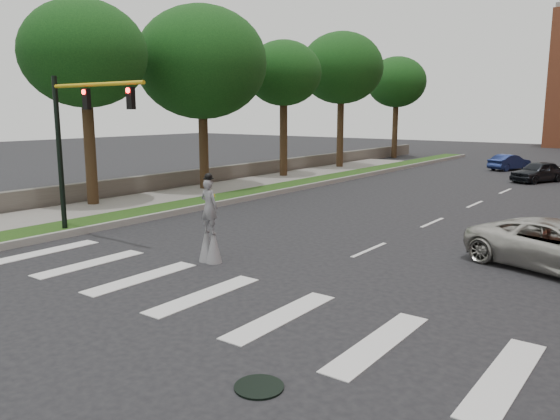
% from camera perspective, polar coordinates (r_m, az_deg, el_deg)
% --- Properties ---
extents(ground_plane, '(160.00, 160.00, 0.00)m').
position_cam_1_polar(ground_plane, '(13.43, -6.94, -11.06)').
color(ground_plane, black).
rests_on(ground_plane, ground).
extents(grass_median, '(2.00, 60.00, 0.25)m').
position_cam_1_polar(grass_median, '(35.66, 1.77, 2.65)').
color(grass_median, '#1C3C11').
rests_on(grass_median, ground).
extents(median_curb, '(0.20, 60.00, 0.28)m').
position_cam_1_polar(median_curb, '(35.07, 3.18, 2.54)').
color(median_curb, gray).
rests_on(median_curb, ground).
extents(sidewalk_left, '(4.00, 60.00, 0.18)m').
position_cam_1_polar(sidewalk_left, '(30.36, -13.86, 0.94)').
color(sidewalk_left, slate).
rests_on(sidewalk_left, ground).
extents(stone_wall, '(0.50, 56.00, 1.10)m').
position_cam_1_polar(stone_wall, '(40.50, -3.01, 4.17)').
color(stone_wall, '#545048').
rests_on(stone_wall, ground).
extents(manhole, '(0.90, 0.90, 0.04)m').
position_cam_1_polar(manhole, '(10.25, -2.21, -17.99)').
color(manhole, black).
rests_on(manhole, ground).
extents(traffic_signal, '(5.30, 0.23, 6.20)m').
position_cam_1_polar(traffic_signal, '(22.04, -20.53, 7.78)').
color(traffic_signal, black).
rests_on(traffic_signal, ground).
extents(stilt_performer, '(0.84, 0.52, 2.93)m').
position_cam_1_polar(stilt_performer, '(17.82, -7.37, -1.78)').
color(stilt_performer, '#332314').
rests_on(stilt_performer, ground).
extents(car_near, '(3.37, 4.62, 1.46)m').
position_cam_1_polar(car_near, '(41.90, 25.37, 3.64)').
color(car_near, black).
rests_on(car_near, ground).
extents(car_mid, '(2.76, 4.22, 1.31)m').
position_cam_1_polar(car_mid, '(49.46, 22.85, 4.62)').
color(car_mid, '#16214F').
rests_on(car_mid, ground).
extents(tree_1, '(6.14, 6.14, 10.25)m').
position_cam_1_polar(tree_1, '(29.40, -19.79, 15.03)').
color(tree_1, '#332314').
rests_on(tree_1, ground).
extents(tree_2, '(7.82, 7.82, 11.02)m').
position_cam_1_polar(tree_2, '(33.87, -8.20, 14.96)').
color(tree_2, '#332314').
rests_on(tree_2, ground).
extents(tree_3, '(5.46, 5.46, 9.86)m').
position_cam_1_polar(tree_3, '(40.23, 0.38, 14.03)').
color(tree_3, '#332314').
rests_on(tree_3, ground).
extents(tree_4, '(6.93, 6.93, 11.34)m').
position_cam_1_polar(tree_4, '(47.09, 6.44, 14.49)').
color(tree_4, '#332314').
rests_on(tree_4, ground).
extents(tree_5, '(6.06, 6.06, 10.39)m').
position_cam_1_polar(tree_5, '(58.96, 12.10, 12.90)').
color(tree_5, '#332314').
rests_on(tree_5, ground).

